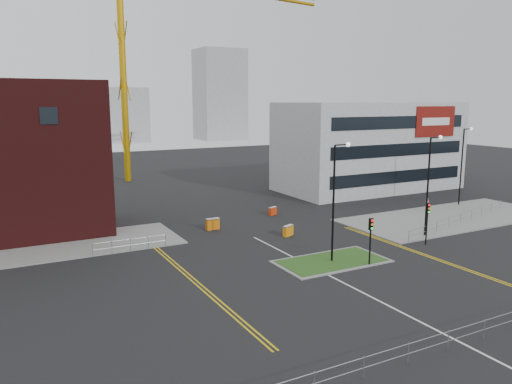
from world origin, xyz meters
TOP-DOWN VIEW (x-y plane):
  - ground at (0.00, 0.00)m, footprint 200.00×200.00m
  - pavement_left at (-20.00, 22.00)m, footprint 28.00×8.00m
  - pavement_right at (22.00, 14.00)m, footprint 24.00×10.00m
  - island_kerb at (2.00, 8.00)m, footprint 8.60×4.60m
  - grass_island at (2.00, 8.00)m, footprint 8.00×4.00m
  - office_block at (26.01, 31.97)m, footprint 25.00×12.20m
  - tower_crane at (3.88, 56.14)m, footprint 52.22×11.08m
  - streetlamp_island at (2.22, 8.00)m, footprint 1.46×0.36m
  - streetlamp_right_near at (14.22, 10.00)m, footprint 1.46×0.36m
  - streetlamp_right_far at (28.22, 18.00)m, footprint 1.46×0.36m
  - traffic_light_island at (4.00, 5.98)m, footprint 0.28×0.33m
  - traffic_light_right at (12.00, 7.98)m, footprint 0.28×0.33m
  - railing_front at (0.00, -6.00)m, footprint 24.05×0.05m
  - railing_left at (-11.00, 18.00)m, footprint 6.05×0.05m
  - railing_right at (20.50, 11.50)m, footprint 19.05×5.05m
  - centre_line at (0.00, 2.00)m, footprint 0.15×30.00m
  - yellow_left_a at (-9.00, 10.00)m, footprint 0.12×24.00m
  - yellow_left_b at (-8.70, 10.00)m, footprint 0.12×24.00m
  - yellow_right_a at (9.50, 6.00)m, footprint 0.12×20.00m
  - yellow_right_b at (9.80, 6.00)m, footprint 0.12×20.00m
  - skyline_b at (10.00, 130.00)m, footprint 24.00×12.00m
  - skyline_c at (45.00, 125.00)m, footprint 14.00×12.00m
  - skyline_d at (-8.00, 140.00)m, footprint 30.00×12.00m
  - pedestrian at (21.91, 17.21)m, footprint 0.62×0.42m
  - barrier_left at (-2.21, 21.35)m, footprint 1.33×0.49m
  - barrier_mid at (3.00, 16.00)m, footprint 1.23×0.84m
  - barrier_right at (6.00, 24.00)m, footprint 1.11×0.75m

SIDE VIEW (x-z plane):
  - ground at x=0.00m, z-range 0.00..0.00m
  - centre_line at x=0.00m, z-range 0.00..0.01m
  - yellow_left_a at x=-9.00m, z-range 0.00..0.01m
  - yellow_left_b at x=-8.70m, z-range 0.00..0.01m
  - yellow_right_a at x=9.50m, z-range 0.00..0.01m
  - yellow_right_b at x=9.80m, z-range 0.00..0.01m
  - island_kerb at x=2.00m, z-range 0.00..0.08m
  - pavement_left at x=-20.00m, z-range 0.00..0.12m
  - pavement_right at x=22.00m, z-range 0.00..0.12m
  - grass_island at x=2.00m, z-range 0.00..0.12m
  - barrier_right at x=6.00m, z-range 0.04..0.93m
  - barrier_mid at x=3.00m, z-range 0.04..1.03m
  - barrier_left at x=-2.21m, z-range 0.05..1.15m
  - railing_left at x=-11.00m, z-range 0.19..1.29m
  - railing_right at x=20.50m, z-range 0.23..1.33m
  - railing_front at x=0.00m, z-range 0.23..1.33m
  - pedestrian at x=21.91m, z-range 0.00..1.64m
  - traffic_light_island at x=4.00m, z-range 0.74..4.39m
  - traffic_light_right at x=12.00m, z-range 0.74..4.39m
  - streetlamp_island at x=2.22m, z-range 0.82..10.00m
  - streetlamp_right_near at x=14.22m, z-range 0.82..10.00m
  - streetlamp_right_far at x=28.22m, z-range 0.82..10.00m
  - skyline_d at x=-8.00m, z-range 0.00..12.00m
  - office_block at x=26.01m, z-range 0.00..12.00m
  - skyline_b at x=10.00m, z-range 0.00..16.00m
  - skyline_c at x=45.00m, z-range 0.00..28.00m
  - tower_crane at x=3.88m, z-range 6.88..42.58m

